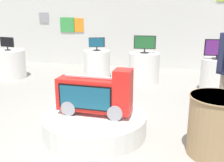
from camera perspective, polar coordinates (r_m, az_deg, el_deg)
The scene contains 13 objects.
ground_plane at distance 4.20m, azimuth -5.23°, elevation -11.22°, with size 30.00×30.00×0.00m, color gray.
back_wall_display at distance 8.66m, azimuth 4.49°, elevation 12.91°, with size 11.22×0.13×3.00m.
main_display_pedestal at distance 4.13m, azimuth -3.79°, elevation -9.23°, with size 1.60×1.60×0.32m, color silver.
novelty_firetruck_tv at distance 3.95m, azimuth -3.64°, elevation -3.25°, with size 1.15×0.40×0.73m.
display_pedestal_left_rear at distance 6.52m, azimuth 21.49°, elevation 1.11°, with size 0.65×0.65×0.77m, color silver.
tv_on_left_rear at distance 6.40m, azimuth 22.05°, elevation 6.53°, with size 0.59×0.23×0.45m.
display_pedestal_center_rear at distance 6.95m, azimuth 6.98°, elevation 2.93°, with size 0.80×0.80×0.77m, color silver.
tv_on_center_rear at distance 6.83m, azimuth 7.15°, elevation 8.13°, with size 0.56×0.22×0.45m.
display_pedestal_right_rear at distance 7.29m, azimuth -3.28°, elevation 3.62°, with size 0.73×0.73×0.77m, color silver.
tv_on_right_rear at distance 7.19m, azimuth -3.36°, elevation 8.16°, with size 0.43×0.21×0.36m.
display_pedestal_far_right at distance 7.88m, azimuth -21.47°, elevation 3.46°, with size 0.88×0.88×0.77m, color silver.
tv_on_far_right at distance 7.79m, azimuth -21.91°, elevation 7.73°, with size 0.45×0.16×0.36m.
side_table_round at distance 3.72m, azimuth 21.73°, elevation -8.92°, with size 0.74×0.74×0.81m.
Camera 1 is at (1.14, -3.58, 1.88)m, focal length 41.96 mm.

